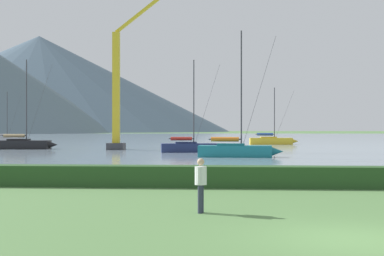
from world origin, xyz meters
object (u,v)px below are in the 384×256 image
object	(u,v)px
sailboat_slip_1	(272,140)
person_seated_viewer	(201,181)
sailboat_slip_4	(236,150)
sailboat_slip_8	(5,140)
dock_crane	(118,96)
sailboat_slip_5	(23,144)
sailboat_slip_6	(190,147)

from	to	relation	value
sailboat_slip_1	person_seated_viewer	bearing A→B (deg)	-98.18
sailboat_slip_4	sailboat_slip_8	distance (m)	60.94
sailboat_slip_1	sailboat_slip_8	xyz separation A→B (m)	(-46.41, 7.29, -0.08)
sailboat_slip_8	sailboat_slip_4	bearing A→B (deg)	-44.17
sailboat_slip_1	person_seated_viewer	xyz separation A→B (m)	(-7.58, -70.73, 0.34)
sailboat_slip_4	dock_crane	distance (m)	21.76
sailboat_slip_4	sailboat_slip_5	distance (m)	31.14
sailboat_slip_5	person_seated_viewer	world-z (taller)	sailboat_slip_5
sailboat_slip_5	sailboat_slip_8	bearing A→B (deg)	112.76
sailboat_slip_8	dock_crane	size ratio (longest dim) A/B	0.47
sailboat_slip_1	sailboat_slip_5	bearing A→B (deg)	-148.47
sailboat_slip_5	dock_crane	bearing A→B (deg)	-9.75
sailboat_slip_1	person_seated_viewer	size ratio (longest dim) A/B	5.46
sailboat_slip_6	person_seated_viewer	distance (m)	41.97
sailboat_slip_1	sailboat_slip_5	distance (m)	38.59
sailboat_slip_4	person_seated_viewer	bearing A→B (deg)	-89.32
sailboat_slip_6	sailboat_slip_8	world-z (taller)	sailboat_slip_6
sailboat_slip_1	sailboat_slip_6	bearing A→B (deg)	-112.73
sailboat_slip_5	sailboat_slip_6	world-z (taller)	sailboat_slip_5
sailboat_slip_4	sailboat_slip_8	bearing A→B (deg)	134.75
sailboat_slip_4	sailboat_slip_5	xyz separation A→B (m)	(-26.05, 17.06, 0.02)
sailboat_slip_5	person_seated_viewer	bearing A→B (deg)	-67.27
sailboat_slip_1	dock_crane	bearing A→B (deg)	-133.41
sailboat_slip_4	person_seated_viewer	world-z (taller)	sailboat_slip_4
sailboat_slip_1	sailboat_slip_5	size ratio (longest dim) A/B	0.82
person_seated_viewer	sailboat_slip_1	bearing A→B (deg)	94.72
sailboat_slip_4	sailboat_slip_6	xyz separation A→B (m)	(-4.81, 9.52, -0.06)
sailboat_slip_8	person_seated_viewer	bearing A→B (deg)	-59.13
sailboat_slip_5	sailboat_slip_6	distance (m)	22.54
sailboat_slip_4	dock_crane	xyz separation A→B (m)	(-13.84, 15.77, 5.79)
person_seated_viewer	dock_crane	world-z (taller)	dock_crane
sailboat_slip_5	dock_crane	world-z (taller)	dock_crane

